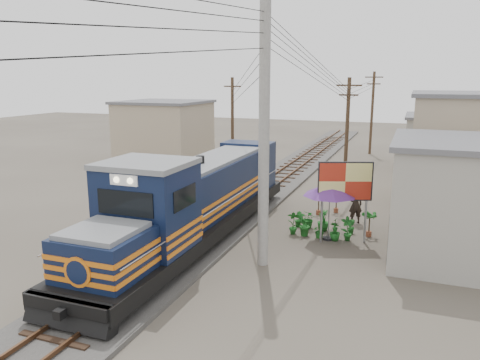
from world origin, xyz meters
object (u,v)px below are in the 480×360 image
at_px(billboard, 345,183).
at_px(market_umbrella, 330,189).
at_px(locomotive, 195,202).
at_px(vendor, 355,205).

xyz_separation_m(billboard, market_umbrella, (-0.65, 0.14, -0.35)).
bearing_deg(locomotive, billboard, 19.63).
height_order(locomotive, billboard, locomotive).
distance_m(locomotive, billboard, 6.43).
bearing_deg(market_umbrella, locomotive, -156.88).
xyz_separation_m(market_umbrella, vendor, (0.80, 2.84, -1.35)).
distance_m(market_umbrella, vendor, 3.24).
bearing_deg(market_umbrella, vendor, 74.24).
bearing_deg(locomotive, vendor, 39.76).
bearing_deg(vendor, market_umbrella, 48.57).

